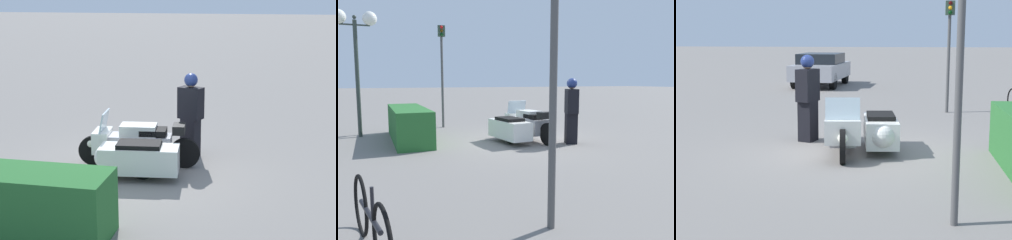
{
  "view_description": "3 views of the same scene",
  "coord_description": "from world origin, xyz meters",
  "views": [
    {
      "loc": [
        -2.55,
        9.37,
        3.48
      ],
      "look_at": [
        -0.48,
        -0.54,
        0.97
      ],
      "focal_mm": 55.0,
      "sensor_mm": 36.0,
      "label": 1
    },
    {
      "loc": [
        -8.54,
        4.0,
        1.76
      ],
      "look_at": [
        -0.04,
        0.43,
        0.66
      ],
      "focal_mm": 35.0,
      "sensor_mm": 36.0,
      "label": 2
    },
    {
      "loc": [
        9.78,
        0.79,
        2.26
      ],
      "look_at": [
        0.08,
        -0.35,
        0.62
      ],
      "focal_mm": 55.0,
      "sensor_mm": 36.0,
      "label": 3
    }
  ],
  "objects": [
    {
      "name": "traffic_light_far",
      "position": [
        -5.25,
        2.04,
        2.11
      ],
      "size": [
        0.23,
        0.26,
        3.18
      ],
      "rotation": [
        0.0,
        0.0,
        -0.01
      ],
      "color": "#4C4C4C",
      "rests_on": "ground"
    },
    {
      "name": "police_motorcycle",
      "position": [
        0.09,
        0.01,
        0.46
      ],
      "size": [
        2.5,
        1.42,
        1.15
      ],
      "rotation": [
        0.0,
        0.0,
        0.11
      ],
      "color": "black",
      "rests_on": "ground"
    },
    {
      "name": "parked_car_background",
      "position": [
        -12.47,
        -2.82,
        0.77
      ],
      "size": [
        4.36,
        2.16,
        1.42
      ],
      "rotation": [
        0.0,
        0.0,
        3.07
      ],
      "color": "#9E9EA3",
      "rests_on": "ground"
    },
    {
      "name": "ground_plane",
      "position": [
        0.0,
        0.0,
        0.0
      ],
      "size": [
        160.0,
        160.0,
        0.0
      ],
      "primitive_type": "plane",
      "color": "slate"
    },
    {
      "name": "traffic_light_near",
      "position": [
        3.77,
        1.42,
        2.45
      ],
      "size": [
        0.23,
        0.27,
        3.78
      ],
      "rotation": [
        0.0,
        0.0,
        3.03
      ],
      "color": "#4C4C4C",
      "rests_on": "ground"
    },
    {
      "name": "officer_rider",
      "position": [
        -0.84,
        -1.22,
        0.97
      ],
      "size": [
        0.58,
        0.47,
        1.84
      ],
      "rotation": [
        0.0,
        0.0,
        -1.95
      ],
      "color": "black",
      "rests_on": "ground"
    }
  ]
}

